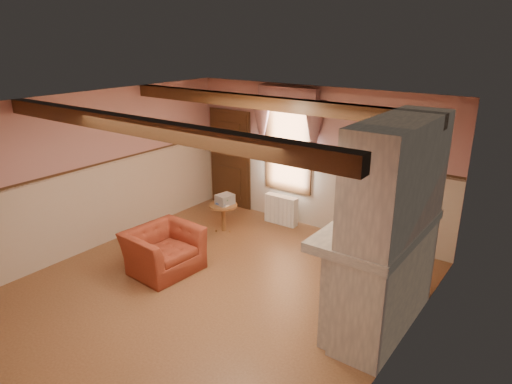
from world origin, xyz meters
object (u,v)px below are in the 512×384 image
Objects in this scene: armchair at (163,250)px; radiator at (281,210)px; bowl at (374,225)px; side_table at (223,218)px; mantel_clock at (397,203)px; oil_lamp at (391,205)px.

armchair is 2.83m from radiator.
bowl is (3.31, 0.55, 1.10)m from armchair.
mantel_clock is at bearing -7.90° from side_table.
oil_lamp reaches higher than armchair.
armchair reaches higher than side_table.
oil_lamp is (0.00, 0.55, 0.10)m from bowl.
mantel_clock reaches higher than radiator.
mantel_clock reaches higher than bowl.
bowl is at bearing -39.44° from radiator.
radiator is at bearing 149.27° from oil_lamp.
oil_lamp is at bearing -67.56° from armchair.
oil_lamp is at bearing 90.00° from bowl.
mantel_clock is (0.00, 0.77, 0.06)m from bowl.
side_table is 3.84m from oil_lamp.
oil_lamp reaches higher than side_table.
oil_lamp is (3.55, -0.71, 1.29)m from side_table.
mantel_clock reaches higher than armchair.
radiator is 2.23× the size of bowl.
oil_lamp is at bearing -31.85° from radiator.
armchair is 4.62× the size of mantel_clock.
mantel_clock is (3.55, -0.49, 1.25)m from side_table.
bowl is at bearing -90.00° from oil_lamp.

